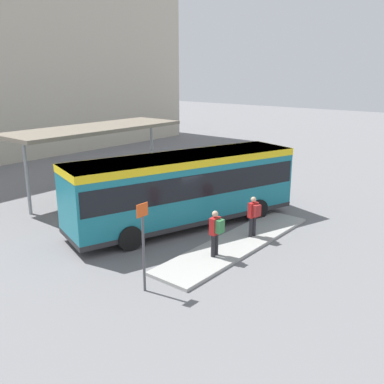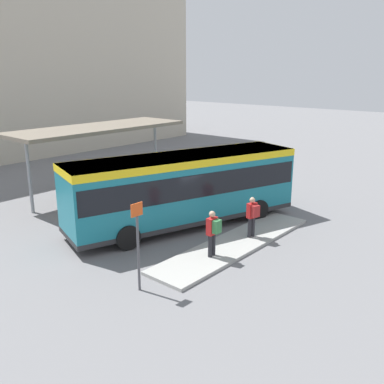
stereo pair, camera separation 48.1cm
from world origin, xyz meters
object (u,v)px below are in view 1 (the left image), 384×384
potted_planter_near_shelter (98,205)px  city_bus (185,185)px  bicycle_blue (221,167)px  pedestrian_companion (216,231)px  potted_planter_far_side (157,186)px  pedestrian_waiting (254,214)px  bicycle_yellow (206,163)px  bicycle_white (213,165)px  platform_sign (143,243)px

potted_planter_near_shelter → city_bus: bearing=-63.5°
bicycle_blue → city_bus: bearing=118.7°
pedestrian_companion → potted_planter_far_side: pedestrian_companion is taller
pedestrian_waiting → bicycle_yellow: (9.08, 9.37, -0.67)m
pedestrian_waiting → bicycle_white: bearing=-30.7°
pedestrian_waiting → city_bus: bearing=23.9°
city_bus → platform_sign: bearing=-133.8°
bicycle_white → potted_planter_near_shelter: size_ratio=1.44×
pedestrian_waiting → potted_planter_near_shelter: 7.18m
city_bus → bicycle_yellow: bearing=50.9°
potted_planter_far_side → bicycle_yellow: bearing=17.7°
city_bus → platform_sign: (-5.19, -2.80, -0.25)m
potted_planter_near_shelter → bicycle_blue: bearing=5.9°
bicycle_white → bicycle_yellow: size_ratio=0.93×
bicycle_blue → bicycle_white: size_ratio=0.96×
bicycle_blue → platform_sign: platform_sign is taller
pedestrian_companion → bicycle_blue: bearing=-56.3°
city_bus → bicycle_blue: size_ratio=6.45×
city_bus → potted_planter_near_shelter: 4.23m
pedestrian_waiting → potted_planter_far_side: pedestrian_waiting is taller
platform_sign → potted_planter_near_shelter: bearing=62.3°
city_bus → pedestrian_waiting: size_ratio=6.37×
city_bus → potted_planter_far_side: (2.32, 3.91, -1.17)m
potted_planter_far_side → pedestrian_waiting: bearing=-104.5°
pedestrian_waiting → pedestrian_companion: size_ratio=0.97×
pedestrian_waiting → potted_planter_far_side: 7.31m
pedestrian_waiting → bicycle_blue: pedestrian_waiting is taller
bicycle_blue → potted_planter_far_side: potted_planter_far_side is taller
pedestrian_waiting → platform_sign: (-5.67, 0.36, 0.50)m
pedestrian_waiting → bicycle_yellow: bearing=-29.0°
bicycle_blue → platform_sign: size_ratio=0.58×
pedestrian_companion → bicycle_white: size_ratio=1.01×
city_bus → potted_planter_far_side: bearing=77.2°
city_bus → platform_sign: size_ratio=3.73×
city_bus → potted_planter_near_shelter: size_ratio=8.94×
potted_planter_far_side → potted_planter_near_shelter: bearing=-176.2°
potted_planter_near_shelter → potted_planter_far_side: bearing=3.8°
city_bus → bicycle_white: (9.40, 5.50, -1.45)m
pedestrian_companion → platform_sign: 3.26m
bicycle_white → potted_planter_far_side: 7.27m
potted_planter_far_side → city_bus: bearing=-120.7°
pedestrian_waiting → potted_planter_near_shelter: size_ratio=1.40×
pedestrian_companion → bicycle_yellow: 14.86m
pedestrian_waiting → platform_sign: 5.71m
city_bus → potted_planter_near_shelter: bearing=134.4°
bicycle_white → platform_sign: bearing=-70.3°
potted_planter_near_shelter → platform_sign: size_ratio=0.42×
bicycle_blue → bicycle_yellow: 1.44m
potted_planter_near_shelter → pedestrian_waiting: bearing=-71.3°
bicycle_yellow → potted_planter_near_shelter: (-11.38, -2.58, 0.23)m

